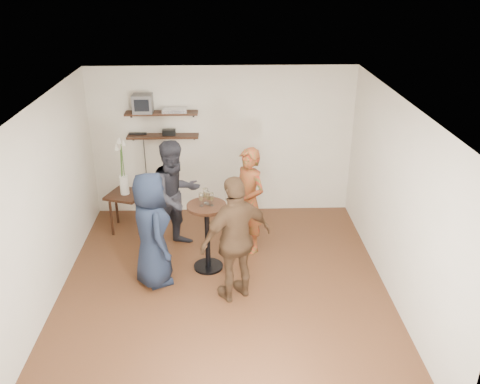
% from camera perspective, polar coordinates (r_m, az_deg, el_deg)
% --- Properties ---
extents(room, '(4.58, 5.08, 2.68)m').
position_cam_1_polar(room, '(6.48, -1.96, -1.44)').
color(room, '#4B2A18').
rests_on(room, ground).
extents(shelf_upper, '(1.20, 0.25, 0.04)m').
position_cam_1_polar(shelf_upper, '(8.58, -8.81, 8.75)').
color(shelf_upper, black).
rests_on(shelf_upper, room).
extents(shelf_lower, '(1.20, 0.25, 0.04)m').
position_cam_1_polar(shelf_lower, '(8.70, -8.64, 6.22)').
color(shelf_lower, black).
rests_on(shelf_lower, room).
extents(crt_monitor, '(0.32, 0.30, 0.30)m').
position_cam_1_polar(crt_monitor, '(8.58, -10.86, 9.76)').
color(crt_monitor, '#59595B').
rests_on(crt_monitor, shelf_upper).
extents(dvd_deck, '(0.40, 0.24, 0.06)m').
position_cam_1_polar(dvd_deck, '(8.55, -7.33, 9.10)').
color(dvd_deck, silver).
rests_on(dvd_deck, shelf_upper).
extents(radio, '(0.22, 0.10, 0.10)m').
position_cam_1_polar(radio, '(8.67, -7.98, 6.66)').
color(radio, black).
rests_on(radio, shelf_lower).
extents(power_strip, '(0.30, 0.05, 0.03)m').
position_cam_1_polar(power_strip, '(8.80, -11.42, 6.44)').
color(power_strip, black).
rests_on(power_strip, shelf_lower).
extents(side_table, '(0.69, 0.69, 0.65)m').
position_cam_1_polar(side_table, '(8.61, -12.70, -0.83)').
color(side_table, black).
rests_on(side_table, room).
extents(vase_lilies, '(0.20, 0.20, 1.01)m').
position_cam_1_polar(vase_lilies, '(8.44, -12.97, 1.79)').
color(vase_lilies, white).
rests_on(vase_lilies, side_table).
extents(drinks_table, '(0.56, 0.56, 1.03)m').
position_cam_1_polar(drinks_table, '(7.28, -3.70, -4.05)').
color(drinks_table, black).
rests_on(drinks_table, room).
extents(wine_glass_fl, '(0.06, 0.06, 0.19)m').
position_cam_1_polar(wine_glass_fl, '(7.04, -4.39, -0.61)').
color(wine_glass_fl, silver).
rests_on(wine_glass_fl, drinks_table).
extents(wine_glass_fr, '(0.06, 0.06, 0.19)m').
position_cam_1_polar(wine_glass_fr, '(7.04, -3.22, -0.57)').
color(wine_glass_fr, silver).
rests_on(wine_glass_fr, drinks_table).
extents(wine_glass_bl, '(0.07, 0.07, 0.22)m').
position_cam_1_polar(wine_glass_bl, '(7.10, -3.89, -0.16)').
color(wine_glass_bl, silver).
rests_on(wine_glass_bl, drinks_table).
extents(wine_glass_br, '(0.06, 0.06, 0.19)m').
position_cam_1_polar(wine_glass_br, '(7.07, -3.62, -0.47)').
color(wine_glass_br, silver).
rests_on(wine_glass_br, drinks_table).
extents(person_plaid, '(0.70, 0.72, 1.66)m').
position_cam_1_polar(person_plaid, '(7.68, 0.97, -1.00)').
color(person_plaid, red).
rests_on(person_plaid, room).
extents(person_dark, '(1.08, 1.05, 1.75)m').
position_cam_1_polar(person_dark, '(7.79, -7.25, -0.43)').
color(person_dark, black).
rests_on(person_dark, room).
extents(person_navy, '(0.80, 0.94, 1.64)m').
position_cam_1_polar(person_navy, '(6.99, -9.91, -4.20)').
color(person_navy, '#151D30').
rests_on(person_navy, room).
extents(person_brown, '(1.10, 0.87, 1.74)m').
position_cam_1_polar(person_brown, '(6.56, -0.43, -5.33)').
color(person_brown, '#452E1D').
rests_on(person_brown, room).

